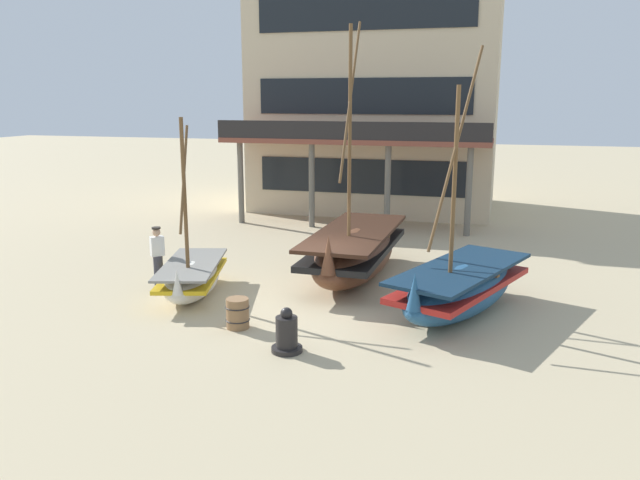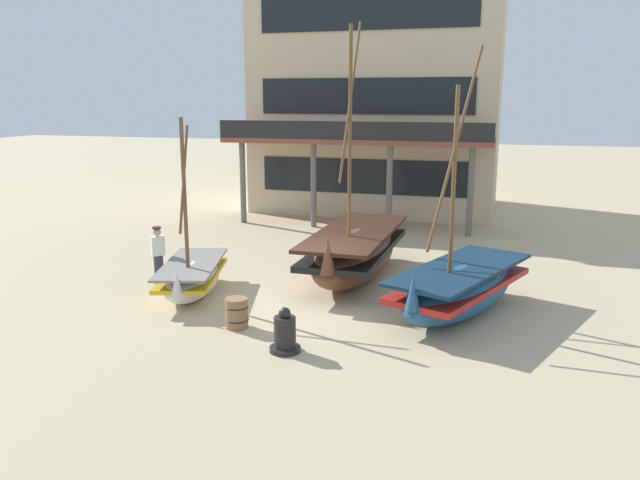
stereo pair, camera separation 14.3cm
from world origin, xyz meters
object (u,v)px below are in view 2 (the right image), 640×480
at_px(fishing_boat_centre_large, 355,252).
at_px(wooden_barrel, 237,313).
at_px(fishing_boat_far_right, 459,288).
at_px(fisherman_by_hull, 158,257).
at_px(fishing_boat_near_left, 192,276).
at_px(harbor_building_main, 381,97).
at_px(capstan_winch, 285,334).

bearing_deg(fishing_boat_centre_large, wooden_barrel, -108.84).
height_order(fishing_boat_far_right, fisherman_by_hull, fishing_boat_far_right).
height_order(fishing_boat_near_left, fishing_boat_far_right, fishing_boat_far_right).
relative_size(fishing_boat_centre_large, harbor_building_main, 0.64).
distance_m(fishing_boat_centre_large, capstan_winch, 5.76).
height_order(fishing_boat_centre_large, harbor_building_main, harbor_building_main).
bearing_deg(harbor_building_main, fisherman_by_hull, -102.29).
bearing_deg(fishing_boat_near_left, harbor_building_main, 82.68).
height_order(fishing_boat_far_right, harbor_building_main, harbor_building_main).
relative_size(fishing_boat_far_right, wooden_barrel, 9.05).
distance_m(capstan_winch, harbor_building_main, 18.93).
xyz_separation_m(fishing_boat_near_left, fishing_boat_centre_large, (3.79, 2.79, 0.28)).
bearing_deg(fisherman_by_hull, fishing_boat_far_right, -0.08).
bearing_deg(harbor_building_main, capstan_winch, -84.55).
height_order(fishing_boat_far_right, capstan_winch, fishing_boat_far_right).
relative_size(fishing_boat_centre_large, fisherman_by_hull, 4.27).
bearing_deg(wooden_barrel, harbor_building_main, 90.69).
xyz_separation_m(fishing_boat_centre_large, fishing_boat_far_right, (3.17, -2.34, -0.13)).
bearing_deg(capstan_winch, fishing_boat_far_right, 46.18).
distance_m(fisherman_by_hull, harbor_building_main, 15.77).
xyz_separation_m(fishing_boat_centre_large, fisherman_by_hull, (-5.06, -2.33, 0.05)).
height_order(fisherman_by_hull, wooden_barrel, fisherman_by_hull).
bearing_deg(fishing_boat_far_right, fishing_boat_centre_large, 143.52).
xyz_separation_m(fishing_boat_centre_large, wooden_barrel, (-1.62, -4.75, -0.43)).
bearing_deg(fishing_boat_centre_large, fishing_boat_far_right, -36.48).
relative_size(capstan_winch, wooden_barrel, 1.37).
xyz_separation_m(fishing_boat_far_right, fisherman_by_hull, (-8.23, 0.01, 0.17)).
distance_m(fishing_boat_near_left, harbor_building_main, 16.09).
xyz_separation_m(capstan_winch, wooden_barrel, (-1.53, 0.99, -0.03)).
height_order(capstan_winch, harbor_building_main, harbor_building_main).
relative_size(fishing_boat_near_left, harbor_building_main, 0.42).
height_order(fishing_boat_near_left, harbor_building_main, harbor_building_main).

